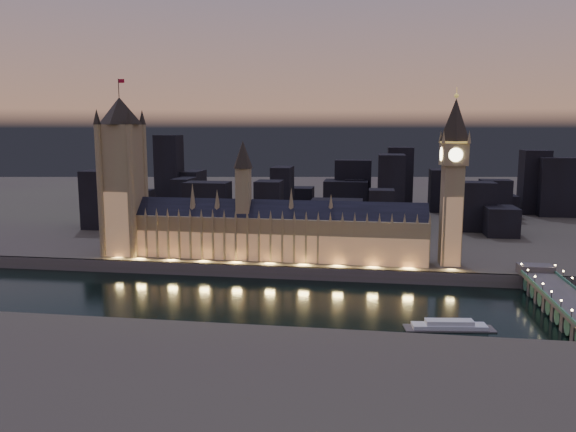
# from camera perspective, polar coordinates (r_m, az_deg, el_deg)

# --- Properties ---
(ground_plane) EXTENTS (2000.00, 2000.00, 0.00)m
(ground_plane) POSITION_cam_1_polar(r_m,az_deg,el_deg) (318.27, -2.38, -8.28)
(ground_plane) COLOR black
(ground_plane) RESTS_ON ground
(north_bank) EXTENTS (2000.00, 960.00, 8.00)m
(north_bank) POSITION_cam_1_polar(r_m,az_deg,el_deg) (825.48, 4.42, 2.63)
(north_bank) COLOR #493838
(north_bank) RESTS_ON ground
(embankment_wall) EXTENTS (2000.00, 2.50, 8.00)m
(embankment_wall) POSITION_cam_1_polar(r_m,az_deg,el_deg) (355.97, -1.13, -5.74)
(embankment_wall) COLOR #525145
(embankment_wall) RESTS_ON ground
(palace_of_westminster) EXTENTS (202.00, 24.13, 78.00)m
(palace_of_westminster) POSITION_cam_1_polar(r_m,az_deg,el_deg) (372.20, -1.64, -1.57)
(palace_of_westminster) COLOR #9A7556
(palace_of_westminster) RESTS_ON north_bank
(victoria_tower) EXTENTS (31.68, 31.68, 118.50)m
(victoria_tower) POSITION_cam_1_polar(r_m,az_deg,el_deg) (398.48, -16.49, 4.62)
(victoria_tower) COLOR #9A7556
(victoria_tower) RESTS_ON north_bank
(elizabeth_tower) EXTENTS (18.00, 18.00, 110.64)m
(elizabeth_tower) POSITION_cam_1_polar(r_m,az_deg,el_deg) (364.76, 16.44, 4.73)
(elizabeth_tower) COLOR #9A7556
(elizabeth_tower) RESTS_ON north_bank
(westminster_bridge) EXTENTS (19.84, 113.00, 15.90)m
(westminster_bridge) POSITION_cam_1_polar(r_m,az_deg,el_deg) (323.19, 26.03, -7.83)
(westminster_bridge) COLOR #525145
(westminster_bridge) RESTS_ON ground
(river_boat) EXTENTS (42.99, 14.83, 4.50)m
(river_boat) POSITION_cam_1_polar(r_m,az_deg,el_deg) (280.81, 16.06, -10.68)
(river_boat) COLOR #525145
(river_boat) RESTS_ON ground
(city_backdrop) EXTENTS (451.03, 215.63, 78.50)m
(city_backdrop) POSITION_cam_1_polar(r_m,az_deg,el_deg) (548.55, 6.22, 2.25)
(city_backdrop) COLOR black
(city_backdrop) RESTS_ON north_bank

